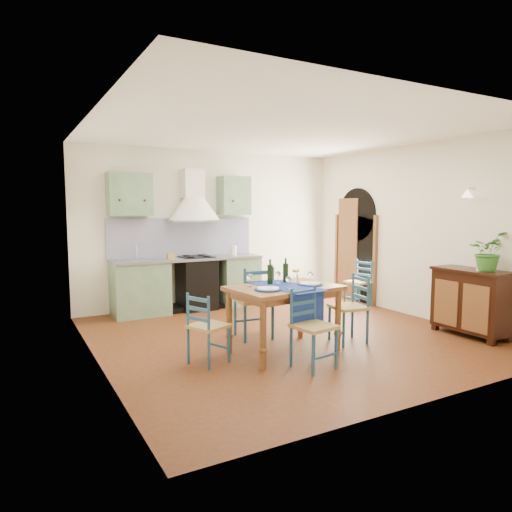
# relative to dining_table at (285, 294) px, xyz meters

# --- Properties ---
(floor) EXTENTS (5.00, 5.00, 0.00)m
(floor) POSITION_rel_dining_table_xyz_m (0.40, 0.62, -0.73)
(floor) COLOR #401E0D
(floor) RESTS_ON ground
(back_wall) EXTENTS (5.00, 0.96, 2.80)m
(back_wall) POSITION_rel_dining_table_xyz_m (-0.07, 2.91, 0.32)
(back_wall) COLOR silver
(back_wall) RESTS_ON ground
(right_wall) EXTENTS (0.26, 5.00, 2.80)m
(right_wall) POSITION_rel_dining_table_xyz_m (2.90, 0.89, 0.61)
(right_wall) COLOR silver
(right_wall) RESTS_ON ground
(left_wall) EXTENTS (0.04, 5.00, 2.80)m
(left_wall) POSITION_rel_dining_table_xyz_m (-2.10, 0.62, 0.67)
(left_wall) COLOR silver
(left_wall) RESTS_ON ground
(ceiling) EXTENTS (5.00, 5.00, 0.01)m
(ceiling) POSITION_rel_dining_table_xyz_m (0.40, 0.62, 2.08)
(ceiling) COLOR white
(ceiling) RESTS_ON back_wall
(dining_table) EXTENTS (1.38, 1.06, 1.14)m
(dining_table) POSITION_rel_dining_table_xyz_m (0.00, 0.00, 0.00)
(dining_table) COLOR brown
(dining_table) RESTS_ON ground
(chair_near) EXTENTS (0.47, 0.47, 0.89)m
(chair_near) POSITION_rel_dining_table_xyz_m (-0.02, -0.60, -0.27)
(chair_near) COLOR navy
(chair_near) RESTS_ON ground
(chair_far) EXTENTS (0.52, 0.52, 0.99)m
(chair_far) POSITION_rel_dining_table_xyz_m (-0.03, 0.71, -0.22)
(chair_far) COLOR navy
(chair_far) RESTS_ON ground
(chair_left) EXTENTS (0.50, 0.50, 0.82)m
(chair_left) POSITION_rel_dining_table_xyz_m (-1.01, 0.06, -0.30)
(chair_left) COLOR navy
(chair_left) RESTS_ON ground
(chair_right) EXTENTS (0.47, 0.47, 0.90)m
(chair_right) POSITION_rel_dining_table_xyz_m (1.00, -0.06, -0.27)
(chair_right) COLOR navy
(chair_right) RESTS_ON ground
(chair_spare) EXTENTS (0.45, 0.45, 0.83)m
(chair_spare) POSITION_rel_dining_table_xyz_m (2.63, 1.62, -0.30)
(chair_spare) COLOR navy
(chair_spare) RESTS_ON ground
(sideboard) EXTENTS (0.50, 1.05, 0.94)m
(sideboard) POSITION_rel_dining_table_xyz_m (2.66, -0.63, -0.22)
(sideboard) COLOR black
(sideboard) RESTS_ON ground
(potted_plant) EXTENTS (0.59, 0.55, 0.53)m
(potted_plant) POSITION_rel_dining_table_xyz_m (2.67, -0.83, 0.47)
(potted_plant) COLOR #31742A
(potted_plant) RESTS_ON sideboard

